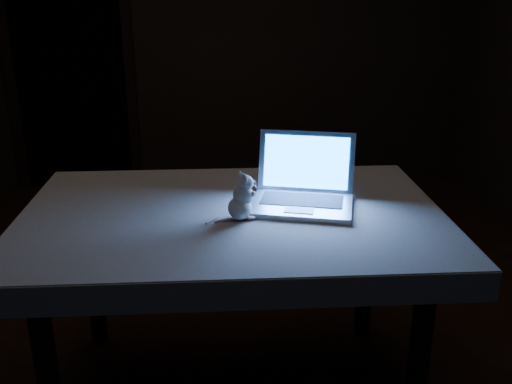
{
  "coord_description": "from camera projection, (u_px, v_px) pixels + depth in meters",
  "views": [
    {
      "loc": [
        -0.02,
        -2.48,
        1.71
      ],
      "look_at": [
        0.19,
        -0.34,
        0.92
      ],
      "focal_mm": 40.0,
      "sensor_mm": 36.0,
      "label": 1
    }
  ],
  "objects": [
    {
      "name": "doorway",
      "position": [
        70.0,
        65.0,
        4.77
      ],
      "size": [
        1.06,
        0.36,
        2.13
      ],
      "primitive_type": null,
      "color": "black",
      "rests_on": "back_wall"
    },
    {
      "name": "back_wall",
      "position": [
        201.0,
        35.0,
        4.79
      ],
      "size": [
        4.5,
        0.04,
        2.6
      ],
      "primitive_type": "cube",
      "color": "black",
      "rests_on": "ground"
    },
    {
      "name": "laptop",
      "position": [
        302.0,
        176.0,
        2.26
      ],
      "size": [
        0.49,
        0.45,
        0.28
      ],
      "primitive_type": null,
      "rotation": [
        0.0,
        0.0,
        -0.27
      ],
      "color": "#B1B1B5",
      "rests_on": "tablecloth"
    },
    {
      "name": "plush_mouse",
      "position": [
        240.0,
        197.0,
        2.17
      ],
      "size": [
        0.16,
        0.16,
        0.18
      ],
      "primitive_type": null,
      "rotation": [
        0.0,
        0.0,
        -0.17
      ],
      "color": "silver",
      "rests_on": "tablecloth"
    },
    {
      "name": "tablecloth",
      "position": [
        252.0,
        227.0,
        2.26
      ],
      "size": [
        1.92,
        1.53,
        0.11
      ],
      "primitive_type": null,
      "rotation": [
        0.0,
        0.0,
        -0.27
      ],
      "color": "#BFB1A0",
      "rests_on": "table"
    },
    {
      "name": "floor",
      "position": [
        213.0,
        339.0,
        2.9
      ],
      "size": [
        5.0,
        5.0,
        0.0
      ],
      "primitive_type": "plane",
      "color": "black",
      "rests_on": "ground"
    },
    {
      "name": "table",
      "position": [
        234.0,
        304.0,
        2.42
      ],
      "size": [
        1.6,
        1.06,
        0.84
      ],
      "primitive_type": null,
      "rotation": [
        0.0,
        0.0,
        -0.03
      ],
      "color": "black",
      "rests_on": "floor"
    }
  ]
}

